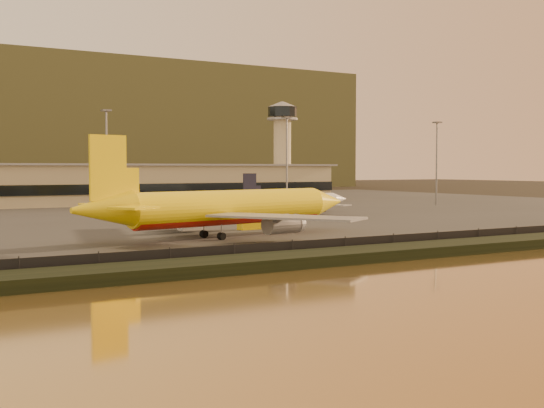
# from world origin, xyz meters

# --- Properties ---
(ground) EXTENTS (900.00, 900.00, 0.00)m
(ground) POSITION_xyz_m (0.00, 0.00, 0.00)
(ground) COLOR black
(ground) RESTS_ON ground
(embankment) EXTENTS (320.00, 7.00, 1.40)m
(embankment) POSITION_xyz_m (0.00, -17.00, 0.70)
(embankment) COLOR black
(embankment) RESTS_ON ground
(tarmac) EXTENTS (320.00, 220.00, 0.20)m
(tarmac) POSITION_xyz_m (0.00, 95.00, 0.10)
(tarmac) COLOR #2D2D2D
(tarmac) RESTS_ON ground
(perimeter_fence) EXTENTS (300.00, 0.05, 2.20)m
(perimeter_fence) POSITION_xyz_m (0.00, -13.00, 1.30)
(perimeter_fence) COLOR black
(perimeter_fence) RESTS_ON tarmac
(terminal_building) EXTENTS (202.00, 25.00, 12.60)m
(terminal_building) POSITION_xyz_m (-14.52, 125.55, 6.25)
(terminal_building) COLOR #C6B089
(terminal_building) RESTS_ON tarmac
(control_tower) EXTENTS (11.20, 11.20, 35.50)m
(control_tower) POSITION_xyz_m (70.00, 131.00, 21.66)
(control_tower) COLOR #C6B089
(control_tower) RESTS_ON tarmac
(apron_light_masts) EXTENTS (152.20, 12.20, 25.40)m
(apron_light_masts) POSITION_xyz_m (15.00, 75.00, 15.70)
(apron_light_masts) COLOR slate
(apron_light_masts) RESTS_ON tarmac
(dhl_cargo_jet) EXTENTS (52.83, 51.00, 15.84)m
(dhl_cargo_jet) POSITION_xyz_m (-9.57, 14.42, 4.93)
(dhl_cargo_jet) COLOR yellow
(dhl_cargo_jet) RESTS_ON tarmac
(white_narrowbody_jet) EXTENTS (34.73, 33.65, 9.98)m
(white_narrowbody_jet) POSITION_xyz_m (31.14, 59.43, 3.18)
(white_narrowbody_jet) COLOR white
(white_narrowbody_jet) RESTS_ON tarmac
(gse_vehicle_yellow) EXTENTS (4.62, 2.45, 2.00)m
(gse_vehicle_yellow) POSITION_xyz_m (0.47, 25.41, 1.20)
(gse_vehicle_yellow) COLOR yellow
(gse_vehicle_yellow) RESTS_ON tarmac
(gse_vehicle_white) EXTENTS (4.71, 2.48, 2.04)m
(gse_vehicle_white) POSITION_xyz_m (-9.28, 29.63, 1.22)
(gse_vehicle_white) COLOR white
(gse_vehicle_white) RESTS_ON tarmac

